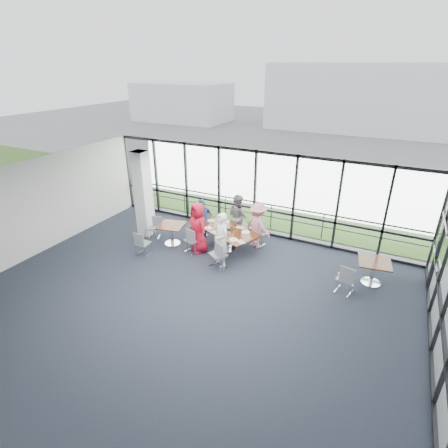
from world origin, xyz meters
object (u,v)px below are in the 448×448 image
at_px(diner_far_right, 258,226).
at_px(chair_main_fr, 259,234).
at_px(diner_far_left, 238,216).
at_px(diner_near_right, 221,240).
at_px(chair_spare_r, 345,279).
at_px(diner_near_left, 198,228).
at_px(structural_column, 143,194).
at_px(chair_main_end, 200,224).
at_px(diner_end, 202,218).
at_px(chair_main_nl, 193,240).
at_px(chair_main_nr, 218,254).
at_px(chair_spare_lb, 154,228).
at_px(main_table, 228,233).
at_px(side_table_right, 374,265).
at_px(chair_spare_la, 143,243).
at_px(chair_main_fl, 240,224).
at_px(side_table_left, 172,228).

relative_size(diner_far_right, chair_main_fr, 2.03).
bearing_deg(diner_far_left, diner_near_right, 129.04).
relative_size(chair_main_fr, chair_spare_r, 0.91).
relative_size(diner_near_left, diner_near_right, 0.99).
bearing_deg(diner_near_right, diner_far_right, 104.81).
height_order(structural_column, chair_main_end, structural_column).
bearing_deg(diner_end, diner_far_left, 138.83).
xyz_separation_m(chair_main_nl, chair_spare_r, (5.09, -0.08, -0.01)).
relative_size(diner_far_left, chair_main_nr, 1.74).
distance_m(diner_near_left, diner_end, 1.12).
xyz_separation_m(chair_spare_lb, chair_spare_r, (6.97, -0.38, 0.05)).
bearing_deg(diner_near_left, diner_end, 142.41).
distance_m(diner_near_left, diner_far_right, 2.08).
bearing_deg(diner_end, diner_near_left, 45.73).
distance_m(main_table, chair_spare_r, 4.17).
bearing_deg(diner_near_left, diner_near_right, 6.54).
distance_m(side_table_right, chair_main_nl, 5.80).
height_order(diner_near_left, chair_spare_la, diner_near_left).
height_order(diner_far_left, chair_spare_r, diner_far_left).
bearing_deg(chair_main_end, chair_spare_lb, -19.14).
height_order(structural_column, diner_far_right, structural_column).
distance_m(side_table_right, chair_main_fl, 4.92).
bearing_deg(chair_main_nl, chair_spare_lb, -174.36).
distance_m(diner_far_right, chair_main_fr, 0.45).
xyz_separation_m(diner_near_right, chair_spare_r, (3.83, 0.24, -0.45)).
bearing_deg(chair_spare_r, chair_main_fr, 165.73).
distance_m(diner_near_left, chair_spare_lb, 2.09).
xyz_separation_m(diner_near_left, chair_main_nl, (-0.15, -0.16, -0.44)).
relative_size(diner_far_left, diner_end, 1.11).
bearing_deg(chair_spare_la, structural_column, 121.49).
bearing_deg(diner_far_right, chair_main_nl, 59.21).
relative_size(diner_far_right, chair_main_fl, 1.77).
xyz_separation_m(side_table_left, chair_spare_lb, (-0.90, 0.12, -0.24)).
distance_m(diner_far_left, chair_spare_r, 4.59).
distance_m(diner_far_left, chair_main_fl, 0.39).
xyz_separation_m(diner_near_right, diner_far_right, (0.59, 1.66, -0.07)).
xyz_separation_m(diner_end, chair_main_nr, (1.55, -1.70, -0.27)).
relative_size(structural_column, diner_far_left, 1.91).
height_order(diner_near_left, diner_far_right, diner_near_left).
height_order(diner_far_right, chair_main_fr, diner_far_right).
relative_size(diner_far_left, chair_spare_r, 1.87).
bearing_deg(side_table_right, chair_spare_lb, -176.61).
distance_m(structural_column, chair_main_fr, 4.46).
bearing_deg(chair_spare_lb, chair_main_end, -170.80).
relative_size(diner_near_left, chair_main_fl, 1.91).
bearing_deg(diner_near_right, diner_far_left, 134.25).
bearing_deg(diner_far_right, diner_near_left, 58.10).
bearing_deg(main_table, chair_main_end, -178.22).
distance_m(diner_end, chair_main_fl, 1.44).
xyz_separation_m(chair_main_nr, chair_main_fl, (-0.31, 2.39, -0.01)).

